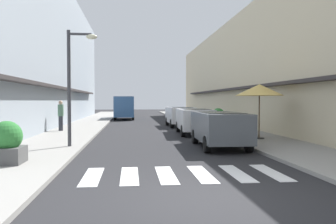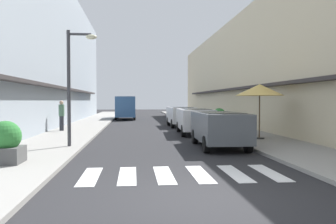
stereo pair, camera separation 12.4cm
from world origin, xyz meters
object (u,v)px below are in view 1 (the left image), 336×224
at_px(parked_car_near, 220,126).
at_px(planter_midblock, 243,126).
at_px(delivery_van, 124,106).
at_px(cafe_umbrella, 259,90).
at_px(parked_car_far, 180,114).
at_px(parked_car_mid, 194,118).
at_px(street_lamp, 74,74).
at_px(planter_corner, 7,143).
at_px(planter_far, 218,117).
at_px(pedestrian_walking_near, 61,115).

height_order(parked_car_near, planter_midblock, parked_car_near).
height_order(delivery_van, cafe_umbrella, cafe_umbrella).
distance_m(delivery_van, planter_midblock, 19.26).
relative_size(parked_car_near, delivery_van, 0.79).
bearing_deg(parked_car_far, parked_car_mid, -90.00).
height_order(delivery_van, street_lamp, street_lamp).
xyz_separation_m(parked_car_near, planter_corner, (-7.23, -3.43, -0.21)).
relative_size(parked_car_near, planter_far, 3.38).
bearing_deg(planter_corner, parked_car_far, 64.16).
xyz_separation_m(street_lamp, planter_midblock, (8.18, 3.70, -2.39)).
xyz_separation_m(delivery_van, pedestrian_walking_near, (-3.54, -14.40, -0.31)).
relative_size(cafe_umbrella, planter_corner, 2.11).
relative_size(planter_corner, planter_midblock, 1.14).
bearing_deg(pedestrian_walking_near, parked_car_near, 162.47).
relative_size(planter_corner, pedestrian_walking_near, 0.68).
height_order(delivery_van, planter_midblock, delivery_van).
xyz_separation_m(cafe_umbrella, planter_corner, (-9.72, -5.51, -1.73)).
relative_size(parked_car_mid, planter_far, 3.61).
bearing_deg(cafe_umbrella, parked_car_near, -140.12).
bearing_deg(delivery_van, cafe_umbrella, -71.07).
bearing_deg(parked_car_far, parked_car_near, -90.00).
distance_m(delivery_van, planter_far, 12.82).
bearing_deg(street_lamp, parked_car_near, -2.39).
bearing_deg(planter_far, cafe_umbrella, -92.53).
distance_m(parked_car_near, planter_midblock, 4.57).
distance_m(street_lamp, pedestrian_walking_near, 7.86).
height_order(parked_car_near, parked_car_mid, same).
bearing_deg(parked_car_far, planter_corner, -115.84).
xyz_separation_m(planter_midblock, planter_far, (0.60, 7.51, 0.11)).
bearing_deg(planter_far, parked_car_near, -104.20).
height_order(parked_car_far, street_lamp, street_lamp).
relative_size(parked_car_far, planter_midblock, 3.63).
bearing_deg(parked_car_far, planter_far, -1.03).
xyz_separation_m(parked_car_mid, planter_midblock, (2.30, -1.79, -0.31)).
bearing_deg(planter_corner, planter_midblock, 37.72).
bearing_deg(cafe_umbrella, parked_car_far, 104.76).
relative_size(parked_car_far, street_lamp, 0.85).
height_order(parked_car_near, pedestrian_walking_near, pedestrian_walking_near).
distance_m(parked_car_near, planter_corner, 8.01).
bearing_deg(pedestrian_walking_near, parked_car_mid, -166.89).
xyz_separation_m(street_lamp, planter_corner, (-1.36, -3.68, -2.29)).
bearing_deg(street_lamp, planter_midblock, 24.32).
height_order(parked_car_near, street_lamp, street_lamp).
distance_m(parked_car_far, planter_midblock, 7.91).
relative_size(parked_car_near, parked_car_mid, 0.94).
bearing_deg(planter_midblock, pedestrian_walking_near, 160.26).
distance_m(parked_car_near, street_lamp, 6.24).
xyz_separation_m(parked_car_mid, planter_far, (2.90, 5.71, -0.20)).
xyz_separation_m(parked_car_mid, planter_corner, (-7.23, -9.17, -0.21)).
xyz_separation_m(parked_car_far, pedestrian_walking_near, (-7.88, -3.90, 0.17)).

